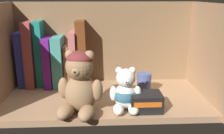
{
  "coord_description": "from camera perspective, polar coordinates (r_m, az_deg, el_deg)",
  "views": [
    {
      "loc": [
        -1.42,
        -76.02,
        35.21
      ],
      "look_at": [
        2.2,
        0.0,
        12.34
      ],
      "focal_mm": 38.96,
      "sensor_mm": 36.0,
      "label": 1
    }
  ],
  "objects": [
    {
      "name": "book_7",
      "position": [
        0.92,
        -6.97,
        3.33
      ],
      "size": [
        4.1,
        10.85,
        24.3
      ],
      "primitive_type": "cube",
      "rotation": [
        0.0,
        -0.03,
        0.0
      ],
      "color": "brown",
      "rests_on": "shelf_board"
    },
    {
      "name": "book_2",
      "position": [
        0.94,
        -16.33,
        3.11
      ],
      "size": [
        2.86,
        9.51,
        24.18
      ],
      "primitive_type": "cube",
      "color": "#1B7D72",
      "rests_on": "shelf_board"
    },
    {
      "name": "book_6",
      "position": [
        0.93,
        -8.9,
        2.09
      ],
      "size": [
        2.38,
        12.92,
        20.21
      ],
      "primitive_type": "cube",
      "color": "#B46262",
      "rests_on": "shelf_board"
    },
    {
      "name": "book_1",
      "position": [
        0.95,
        -18.26,
        3.0
      ],
      "size": [
        3.39,
        12.54,
        24.05
      ],
      "primitive_type": "cube",
      "rotation": [
        0.0,
        0.01,
        0.0
      ],
      "color": "#9C4444",
      "rests_on": "shelf_board"
    },
    {
      "name": "teddy_bear_smaller",
      "position": [
        0.72,
        3.18,
        -6.1
      ],
      "size": [
        9.48,
        9.88,
        13.05
      ],
      "color": "white",
      "rests_on": "shelf_board"
    },
    {
      "name": "book_4",
      "position": [
        0.94,
        -12.24,
        1.55
      ],
      "size": [
        3.58,
        13.77,
        18.59
      ],
      "primitive_type": "cube",
      "color": "teal",
      "rests_on": "shelf_board"
    },
    {
      "name": "shelf_board",
      "position": [
        0.83,
        -1.53,
        -7.51
      ],
      "size": [
        66.18,
        31.64,
        2.0
      ],
      "primitive_type": "cube",
      "color": "#A87F5B",
      "rests_on": "ground"
    },
    {
      "name": "book_5",
      "position": [
        0.94,
        -10.33,
        0.58
      ],
      "size": [
        1.9,
        10.0,
        15.22
      ],
      "primitive_type": "cube",
      "color": "brown",
      "rests_on": "shelf_board"
    },
    {
      "name": "shelf_back_panel",
      "position": [
        0.94,
        -1.82,
        5.16
      ],
      "size": [
        68.58,
        1.2,
        32.6
      ],
      "primitive_type": "cube",
      "color": "brown",
      "rests_on": "ground"
    },
    {
      "name": "shelf_side_panel_right",
      "position": [
        0.86,
        21.64,
        2.82
      ],
      "size": [
        1.6,
        34.04,
        32.6
      ],
      "primitive_type": "cube",
      "color": "#A87F5B",
      "rests_on": "ground"
    },
    {
      "name": "small_product_box",
      "position": [
        0.73,
        7.9,
        -8.08
      ],
      "size": [
        9.34,
        7.2,
        5.29
      ],
      "color": "black",
      "rests_on": "shelf_board"
    },
    {
      "name": "pillar_candle",
      "position": [
        0.85,
        7.53,
        -3.82
      ],
      "size": [
        4.93,
        4.93,
        7.23
      ],
      "primitive_type": "cylinder",
      "color": "#4C5B99",
      "rests_on": "shelf_board"
    },
    {
      "name": "book_0",
      "position": [
        0.97,
        -20.02,
        1.89
      ],
      "size": [
        2.73,
        10.78,
        20.35
      ],
      "primitive_type": "cube",
      "color": "#2E33A2",
      "rests_on": "shelf_board"
    },
    {
      "name": "book_3",
      "position": [
        0.94,
        -14.33,
        1.45
      ],
      "size": [
        2.76,
        14.5,
        18.4
      ],
      "primitive_type": "cube",
      "color": "#631986",
      "rests_on": "shelf_board"
    },
    {
      "name": "teddy_bear_larger",
      "position": [
        0.7,
        -7.56,
        -3.95
      ],
      "size": [
        13.86,
        14.32,
        18.37
      ],
      "color": "#93704C",
      "rests_on": "shelf_board"
    }
  ]
}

